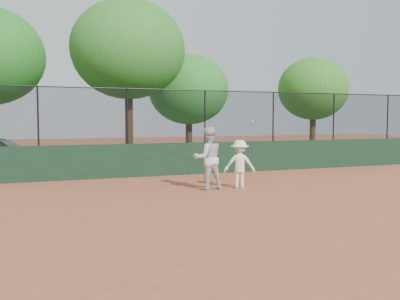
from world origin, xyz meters
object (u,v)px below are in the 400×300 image
object	(u,v)px
player_main	(240,164)
tree_2	(128,50)
player_second	(208,158)
tree_4	(313,89)
tree_3	(189,90)

from	to	relation	value
player_main	tree_2	world-z (taller)	tree_2
player_second	tree_4	distance (m)	14.28
player_second	tree_2	bearing A→B (deg)	-84.45
player_second	tree_2	distance (m)	8.98
tree_2	tree_3	world-z (taller)	tree_2
tree_2	tree_4	distance (m)	11.23
player_main	tree_4	world-z (taller)	tree_4
tree_2	tree_3	xyz separation A→B (m)	(3.83, 2.55, -1.54)
tree_4	tree_3	bearing A→B (deg)	171.39
tree_4	player_main	bearing A→B (deg)	-134.90
player_second	tree_3	world-z (taller)	tree_3
player_main	tree_3	world-z (taller)	tree_3
tree_2	player_main	bearing A→B (deg)	-78.64
tree_2	tree_4	world-z (taller)	tree_2
player_second	tree_2	xyz separation A→B (m)	(-0.62, 7.87, 4.28)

